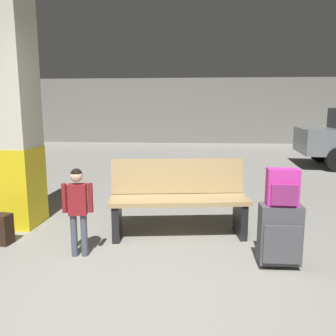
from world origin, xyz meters
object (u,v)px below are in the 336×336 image
Objects in this scene: bench at (179,198)px; backpack_bright at (283,188)px; suitcase at (280,235)px; child at (78,203)px; structural_pillar at (10,110)px.

bench is 1.30m from backpack_bright.
bench is 4.86× the size of backpack_bright.
suitcase is at bearing 56.41° from backpack_bright.
bench is 1.83× the size of child.
backpack_bright is at bearing -38.94° from bench.
bench is 1.27m from suitcase.
suitcase is (0.98, -0.79, -0.12)m from bench.
child is (1.12, -0.90, -0.91)m from structural_pillar.
bench is 1.20m from child.
structural_pillar reaches higher than bench.
bench is at bearing 35.19° from child.
structural_pillar is 3.27× the size of child.
backpack_bright reaches higher than bench.
structural_pillar reaches higher than suitcase.
suitcase is at bearing -3.06° from child.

